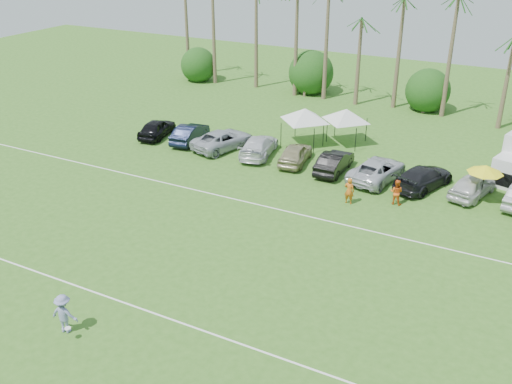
% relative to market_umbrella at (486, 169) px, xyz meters
% --- Properties ---
extents(ground, '(120.00, 120.00, 0.00)m').
position_rel_market_umbrella_xyz_m(ground, '(-13.42, -21.00, -2.23)').
color(ground, '#36661E').
rests_on(ground, ground).
extents(field_lines, '(80.00, 12.10, 0.01)m').
position_rel_market_umbrella_xyz_m(field_lines, '(-13.42, -13.00, -2.23)').
color(field_lines, white).
rests_on(field_lines, ground).
extents(palm_tree_0, '(2.40, 2.40, 8.90)m').
position_rel_market_umbrella_xyz_m(palm_tree_0, '(-35.42, 17.00, 5.25)').
color(palm_tree_0, brown).
rests_on(palm_tree_0, ground).
extents(palm_tree_1, '(2.40, 2.40, 9.90)m').
position_rel_market_umbrella_xyz_m(palm_tree_1, '(-30.42, 17.00, 6.12)').
color(palm_tree_1, brown).
rests_on(palm_tree_1, ground).
extents(palm_tree_4, '(2.40, 2.40, 8.90)m').
position_rel_market_umbrella_xyz_m(palm_tree_4, '(-17.42, 17.00, 5.25)').
color(palm_tree_4, brown).
rests_on(palm_tree_4, ground).
extents(palm_tree_5, '(2.40, 2.40, 9.90)m').
position_rel_market_umbrella_xyz_m(palm_tree_5, '(-13.42, 17.00, 6.12)').
color(palm_tree_5, brown).
rests_on(palm_tree_5, ground).
extents(palm_tree_6, '(2.40, 2.40, 10.90)m').
position_rel_market_umbrella_xyz_m(palm_tree_6, '(-9.42, 17.00, 6.98)').
color(palm_tree_6, brown).
rests_on(palm_tree_6, ground).
extents(palm_tree_7, '(2.40, 2.40, 11.90)m').
position_rel_market_umbrella_xyz_m(palm_tree_7, '(-5.42, 17.00, 7.83)').
color(palm_tree_7, brown).
rests_on(palm_tree_7, ground).
extents(bush_tree_0, '(4.00, 4.00, 4.00)m').
position_rel_market_umbrella_xyz_m(bush_tree_0, '(-32.42, 18.00, -0.44)').
color(bush_tree_0, brown).
rests_on(bush_tree_0, ground).
extents(bush_tree_1, '(4.00, 4.00, 4.00)m').
position_rel_market_umbrella_xyz_m(bush_tree_1, '(-19.42, 18.00, -0.44)').
color(bush_tree_1, brown).
rests_on(bush_tree_1, ground).
extents(bush_tree_2, '(4.00, 4.00, 4.00)m').
position_rel_market_umbrella_xyz_m(bush_tree_2, '(-7.42, 18.00, -0.44)').
color(bush_tree_2, brown).
rests_on(bush_tree_2, ground).
extents(sideline_player_a, '(0.64, 0.42, 1.75)m').
position_rel_market_umbrella_xyz_m(sideline_player_a, '(-7.37, -4.16, -1.36)').
color(sideline_player_a, '#D26217').
rests_on(sideline_player_a, ground).
extents(sideline_player_b, '(0.81, 0.64, 1.65)m').
position_rel_market_umbrella_xyz_m(sideline_player_b, '(-4.71, -2.89, -1.41)').
color(sideline_player_b, orange).
rests_on(sideline_player_b, ground).
extents(canopy_tent_left, '(4.29, 4.29, 3.48)m').
position_rel_market_umbrella_xyz_m(canopy_tent_left, '(-14.04, 4.26, 0.75)').
color(canopy_tent_left, black).
rests_on(canopy_tent_left, ground).
extents(canopy_tent_right, '(4.12, 4.12, 3.34)m').
position_rel_market_umbrella_xyz_m(canopy_tent_right, '(-11.23, 5.98, 0.63)').
color(canopy_tent_right, black).
rests_on(canopy_tent_right, ground).
extents(market_umbrella, '(2.24, 2.24, 2.49)m').
position_rel_market_umbrella_xyz_m(market_umbrella, '(0.00, 0.00, 0.00)').
color(market_umbrella, black).
rests_on(market_umbrella, ground).
extents(frisbee_player, '(1.33, 0.98, 1.87)m').
position_rel_market_umbrella_xyz_m(frisbee_player, '(-14.15, -21.76, -1.30)').
color(frisbee_player, '#7C80AF').
rests_on(frisbee_player, ground).
extents(parked_car_0, '(2.46, 4.59, 1.48)m').
position_rel_market_umbrella_xyz_m(parked_car_0, '(-25.53, 0.30, -1.49)').
color(parked_car_0, black).
rests_on(parked_car_0, ground).
extents(parked_car_1, '(2.19, 4.68, 1.48)m').
position_rel_market_umbrella_xyz_m(parked_car_1, '(-22.42, 0.50, -1.49)').
color(parked_car_1, black).
rests_on(parked_car_1, ground).
extents(parked_car_2, '(3.86, 5.82, 1.48)m').
position_rel_market_umbrella_xyz_m(parked_car_2, '(-19.31, 0.47, -1.49)').
color(parked_car_2, '#AEB2BB').
rests_on(parked_car_2, ground).
extents(parked_car_3, '(3.02, 5.42, 1.48)m').
position_rel_market_umbrella_xyz_m(parked_car_3, '(-16.20, 0.54, -1.49)').
color(parked_car_3, silver).
rests_on(parked_car_3, ground).
extents(parked_car_4, '(2.32, 4.55, 1.48)m').
position_rel_market_umbrella_xyz_m(parked_car_4, '(-13.08, 0.37, -1.49)').
color(parked_car_4, tan).
rests_on(parked_car_4, ground).
extents(parked_car_5, '(1.60, 4.51, 1.48)m').
position_rel_market_umbrella_xyz_m(parked_car_5, '(-9.97, 0.15, -1.49)').
color(parked_car_5, black).
rests_on(parked_car_5, ground).
extents(parked_car_6, '(3.33, 5.68, 1.48)m').
position_rel_market_umbrella_xyz_m(parked_car_6, '(-6.86, 0.20, -1.49)').
color(parked_car_6, silver).
rests_on(parked_car_6, ground).
extents(parked_car_7, '(3.65, 5.51, 1.48)m').
position_rel_market_umbrella_xyz_m(parked_car_7, '(-3.75, 0.39, -1.49)').
color(parked_car_7, black).
rests_on(parked_car_7, ground).
extents(parked_car_8, '(2.84, 4.66, 1.48)m').
position_rel_market_umbrella_xyz_m(parked_car_8, '(-0.63, 0.51, -1.49)').
color(parked_car_8, silver).
rests_on(parked_car_8, ground).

